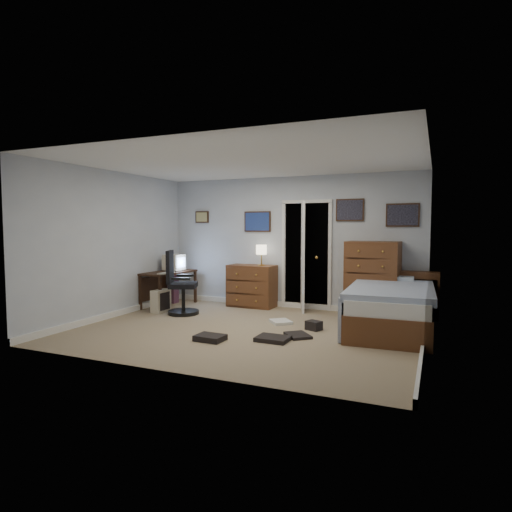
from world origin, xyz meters
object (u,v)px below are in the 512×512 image
(computer_desk, at_px, (166,279))
(tall_dresser, at_px, (373,279))
(office_chair, at_px, (180,290))
(bed, at_px, (390,307))
(low_dresser, at_px, (252,286))

(computer_desk, distance_m, tall_dresser, 3.92)
(office_chair, height_order, tall_dresser, tall_dresser)
(computer_desk, bearing_deg, office_chair, -36.08)
(computer_desk, distance_m, bed, 4.28)
(low_dresser, xyz_separation_m, tall_dresser, (2.28, -0.02, 0.25))
(bed, bearing_deg, computer_desk, 173.26)
(computer_desk, xyz_separation_m, office_chair, (0.71, -0.59, -0.08))
(low_dresser, distance_m, bed, 2.81)
(tall_dresser, bearing_deg, office_chair, -156.55)
(computer_desk, height_order, office_chair, office_chair)
(low_dresser, height_order, bed, low_dresser)
(bed, bearing_deg, office_chair, -178.14)
(computer_desk, bearing_deg, tall_dresser, 11.62)
(computer_desk, relative_size, low_dresser, 1.33)
(computer_desk, height_order, low_dresser, low_dresser)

